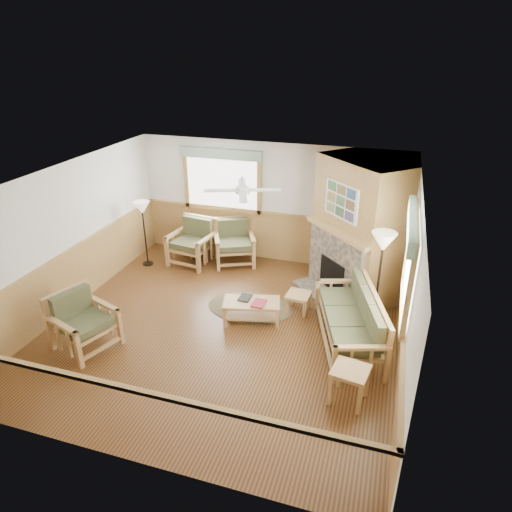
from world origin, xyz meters
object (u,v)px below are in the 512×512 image
(coffee_table, at_px, (252,311))
(floor_lamp_right, at_px, (378,281))
(end_table_chairs, at_px, (202,248))
(floor_lamp_left, at_px, (145,234))
(armchair_back_left, at_px, (192,242))
(armchair_left, at_px, (84,322))
(sofa, at_px, (349,319))
(end_table_sofa, at_px, (349,385))
(footstool, at_px, (298,302))
(armchair_back_right, at_px, (234,243))

(coffee_table, distance_m, floor_lamp_right, 2.29)
(end_table_chairs, distance_m, floor_lamp_left, 1.36)
(armchair_back_left, bearing_deg, armchair_left, -88.04)
(armchair_back_left, xyz_separation_m, floor_lamp_right, (4.15, -1.42, 0.41))
(armchair_back_left, height_order, coffee_table, armchair_back_left)
(armchair_left, bearing_deg, sofa, -52.04)
(floor_lamp_left, xyz_separation_m, floor_lamp_right, (5.10, -1.02, 0.16))
(armchair_back_left, bearing_deg, end_table_sofa, -33.14)
(armchair_left, relative_size, footstool, 2.26)
(coffee_table, bearing_deg, floor_lamp_left, 139.16)
(end_table_chairs, bearing_deg, footstool, -31.43)
(floor_lamp_left, bearing_deg, sofa, -19.40)
(end_table_sofa, relative_size, footstool, 1.29)
(sofa, bearing_deg, footstool, -143.37)
(armchair_left, height_order, coffee_table, armchair_left)
(coffee_table, relative_size, floor_lamp_right, 0.55)
(armchair_back_left, xyz_separation_m, armchair_left, (-0.35, -3.45, -0.02))
(armchair_back_left, distance_m, footstool, 3.08)
(end_table_chairs, height_order, floor_lamp_left, floor_lamp_left)
(armchair_back_left, height_order, footstool, armchair_back_left)
(armchair_back_left, bearing_deg, floor_lamp_left, -149.44)
(armchair_back_left, xyz_separation_m, footstool, (2.76, -1.33, -0.32))
(sofa, relative_size, coffee_table, 2.05)
(armchair_left, xyz_separation_m, end_table_sofa, (4.31, 0.02, -0.21))
(coffee_table, height_order, floor_lamp_left, floor_lamp_left)
(armchair_back_right, height_order, armchair_left, armchair_back_right)
(armchair_back_right, bearing_deg, floor_lamp_left, 175.44)
(end_table_chairs, bearing_deg, armchair_back_right, 0.00)
(footstool, bearing_deg, coffee_table, -142.25)
(armchair_left, height_order, floor_lamp_left, floor_lamp_left)
(coffee_table, height_order, end_table_sofa, end_table_sofa)
(end_table_sofa, relative_size, floor_lamp_left, 0.37)
(end_table_sofa, distance_m, floor_lamp_left, 5.78)
(armchair_back_left, bearing_deg, footstool, -17.89)
(armchair_back_left, relative_size, end_table_sofa, 1.83)
(sofa, distance_m, armchair_left, 4.35)
(armchair_back_left, relative_size, floor_lamp_right, 0.55)
(armchair_left, xyz_separation_m, floor_lamp_left, (-0.59, 3.05, 0.27))
(end_table_sofa, height_order, footstool, end_table_sofa)
(armchair_back_right, height_order, coffee_table, armchair_back_right)
(armchair_back_left, xyz_separation_m, end_table_sofa, (3.95, -3.43, -0.23))
(armchair_back_right, height_order, end_table_chairs, armchair_back_right)
(armchair_left, xyz_separation_m, floor_lamp_right, (4.51, 2.03, 0.43))
(sofa, distance_m, end_table_chairs, 4.35)
(footstool, bearing_deg, end_table_sofa, -60.39)
(end_table_chairs, height_order, footstool, end_table_chairs)
(sofa, xyz_separation_m, end_table_chairs, (-3.65, 2.35, -0.22))
(armchair_back_left, relative_size, armchair_back_right, 1.04)
(footstool, bearing_deg, armchair_back_right, 138.77)
(floor_lamp_right, bearing_deg, floor_lamp_left, 168.68)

